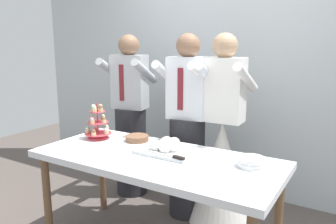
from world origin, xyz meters
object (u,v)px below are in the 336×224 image
(person_groom, at_px, (187,137))
(person_guest, at_px, (131,124))
(plate_stack, at_px, (251,162))
(person_bride, at_px, (221,159))
(round_cake, at_px, (137,139))
(main_cake_tray, at_px, (167,147))
(cupcake_stand, at_px, (98,124))
(dessert_table, at_px, (156,166))

(person_groom, height_order, person_guest, same)
(plate_stack, xyz_separation_m, person_bride, (-0.43, 0.55, -0.23))
(person_guest, bearing_deg, round_cake, -48.20)
(plate_stack, bearing_deg, main_cake_tray, -176.27)
(cupcake_stand, distance_m, person_groom, 0.80)
(dessert_table, bearing_deg, person_guest, 136.84)
(person_groom, height_order, person_bride, same)
(round_cake, bearing_deg, person_groom, 62.60)
(dessert_table, xyz_separation_m, person_guest, (-0.81, 0.76, 0.05))
(main_cake_tray, distance_m, plate_stack, 0.63)
(person_bride, xyz_separation_m, person_guest, (-1.04, 0.06, 0.16))
(main_cake_tray, xyz_separation_m, plate_stack, (0.63, 0.04, -0.01))
(cupcake_stand, bearing_deg, person_groom, 42.04)
(person_groom, bearing_deg, person_guest, 171.71)
(dessert_table, height_order, plate_stack, plate_stack)
(main_cake_tray, xyz_separation_m, round_cake, (-0.35, 0.11, -0.01))
(person_groom, bearing_deg, plate_stack, -34.15)
(plate_stack, distance_m, person_groom, 0.91)
(cupcake_stand, bearing_deg, round_cake, 13.01)
(main_cake_tray, bearing_deg, cupcake_stand, 178.03)
(cupcake_stand, bearing_deg, plate_stack, 0.71)
(dessert_table, height_order, person_bride, person_bride)
(person_bride, bearing_deg, round_cake, -138.40)
(person_bride, height_order, person_guest, same)
(dessert_table, distance_m, person_bride, 0.74)
(main_cake_tray, height_order, person_groom, person_groom)
(plate_stack, bearing_deg, cupcake_stand, -179.29)
(plate_stack, height_order, person_guest, person_guest)
(plate_stack, distance_m, round_cake, 0.98)
(dessert_table, distance_m, person_guest, 1.11)
(cupcake_stand, distance_m, person_guest, 0.66)
(person_bride, bearing_deg, plate_stack, -51.99)
(round_cake, distance_m, person_groom, 0.50)
(cupcake_stand, bearing_deg, person_guest, 102.37)
(dessert_table, distance_m, plate_stack, 0.68)
(cupcake_stand, height_order, person_bride, person_bride)
(main_cake_tray, distance_m, person_bride, 0.67)
(dessert_table, relative_size, person_guest, 1.08)
(round_cake, relative_size, person_groom, 0.14)
(main_cake_tray, distance_m, person_guest, 1.07)
(cupcake_stand, relative_size, person_guest, 0.18)
(person_groom, bearing_deg, main_cake_tray, -77.25)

